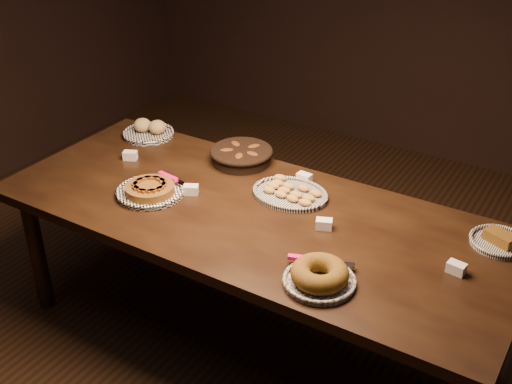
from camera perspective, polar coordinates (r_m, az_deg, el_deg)
The scene contains 9 objects.
ground at distance 3.36m, azimuth -0.32°, elevation -12.64°, with size 5.00×5.00×0.00m, color black.
buffet_table at distance 2.95m, azimuth -0.36°, elevation -2.88°, with size 2.40×1.00×0.75m.
apple_tart_plate at distance 3.07m, azimuth -9.37°, elevation 0.17°, with size 0.36×0.32×0.06m.
madeleine_platter at distance 3.02m, azimuth 3.05°, elevation -0.08°, with size 0.36×0.30×0.04m.
bundt_cake_plate at distance 2.46m, azimuth 5.66°, elevation -7.43°, with size 0.32×0.31×0.09m.
croissant_basket at distance 3.31m, azimuth -1.31°, elevation 3.37°, with size 0.35×0.35×0.08m.
bread_roll_plate at distance 3.67m, azimuth -9.49°, elevation 5.41°, with size 0.29×0.29×0.09m.
loaf_plate at distance 2.86m, azimuth 20.82°, elevation -4.07°, with size 0.25×0.25×0.06m.
tent_cards at distance 2.95m, azimuth 1.34°, elevation -0.64°, with size 1.82×0.45×0.04m.
Camera 1 is at (1.32, -2.10, 2.27)m, focal length 45.00 mm.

